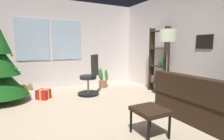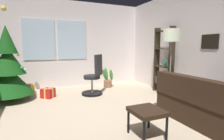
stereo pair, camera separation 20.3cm
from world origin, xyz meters
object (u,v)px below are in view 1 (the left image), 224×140
(gift_box_gold, at_px, (21,90))
(potted_plant, at_px, (103,80))
(bookshelf, at_px, (159,64))
(floor_lamp, at_px, (168,40))
(office_chair, at_px, (90,79))
(footstool, at_px, (150,112))
(gift_box_red, at_px, (43,94))
(holiday_tree, at_px, (2,71))
(couch, at_px, (216,106))

(gift_box_gold, xyz_separation_m, potted_plant, (2.31, -0.20, 0.11))
(bookshelf, distance_m, potted_plant, 1.81)
(bookshelf, relative_size, floor_lamp, 1.08)
(office_chair, bearing_deg, gift_box_gold, 152.02)
(office_chair, bearing_deg, potted_plant, 45.47)
(footstool, height_order, bookshelf, bookshelf)
(footstool, height_order, gift_box_red, footstool)
(office_chair, distance_m, bookshelf, 1.94)
(holiday_tree, height_order, floor_lamp, holiday_tree)
(holiday_tree, xyz_separation_m, potted_plant, (2.66, 0.37, -0.50))
(gift_box_gold, bearing_deg, office_chair, -27.98)
(holiday_tree, xyz_separation_m, gift_box_gold, (0.35, 0.57, -0.62))
(couch, bearing_deg, office_chair, 116.09)
(footstool, xyz_separation_m, office_chair, (0.01, 2.43, 0.07))
(footstool, relative_size, gift_box_red, 1.24)
(gift_box_gold, distance_m, bookshelf, 3.81)
(gift_box_gold, height_order, potted_plant, potted_plant)
(potted_plant, bearing_deg, bookshelf, -48.40)
(holiday_tree, bearing_deg, couch, -41.61)
(holiday_tree, distance_m, floor_lamp, 3.82)
(holiday_tree, relative_size, gift_box_gold, 5.68)
(couch, distance_m, footstool, 1.29)
(floor_lamp, bearing_deg, couch, -95.66)
(footstool, xyz_separation_m, floor_lamp, (1.40, 1.11, 1.07))
(office_chair, height_order, floor_lamp, floor_lamp)
(gift_box_gold, xyz_separation_m, bookshelf, (3.45, -1.48, 0.67))
(office_chair, relative_size, bookshelf, 0.60)
(holiday_tree, distance_m, bookshelf, 3.91)
(gift_box_red, xyz_separation_m, office_chair, (1.16, -0.20, 0.30))
(holiday_tree, relative_size, office_chair, 2.03)
(gift_box_red, bearing_deg, bookshelf, -15.16)
(gift_box_red, relative_size, potted_plant, 0.61)
(gift_box_red, xyz_separation_m, gift_box_gold, (-0.49, 0.68, 0.00))
(gift_box_gold, xyz_separation_m, floor_lamp, (3.04, -2.19, 1.30))
(office_chair, bearing_deg, bookshelf, -18.60)
(floor_lamp, bearing_deg, bookshelf, 59.74)
(gift_box_red, bearing_deg, floor_lamp, -30.59)
(footstool, bearing_deg, couch, -7.42)
(couch, xyz_separation_m, gift_box_red, (-2.43, 2.79, -0.17))
(holiday_tree, bearing_deg, bookshelf, -13.51)
(office_chair, bearing_deg, holiday_tree, 171.30)
(bookshelf, height_order, potted_plant, bookshelf)
(holiday_tree, xyz_separation_m, office_chair, (1.99, -0.31, -0.32))
(couch, height_order, holiday_tree, holiday_tree)
(potted_plant, bearing_deg, couch, -79.55)
(footstool, xyz_separation_m, potted_plant, (0.67, 3.10, -0.11))
(holiday_tree, xyz_separation_m, floor_lamp, (3.39, -1.62, 0.68))
(bookshelf, bearing_deg, potted_plant, 131.60)
(gift_box_gold, xyz_separation_m, office_chair, (1.64, -0.87, 0.30))
(gift_box_red, relative_size, bookshelf, 0.21)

